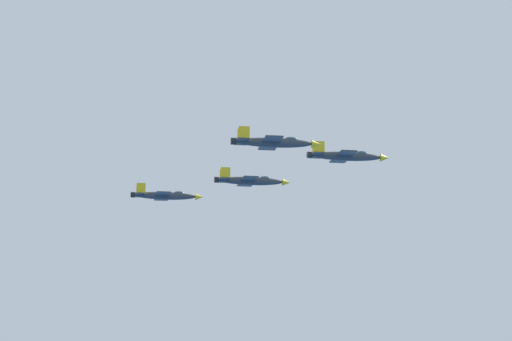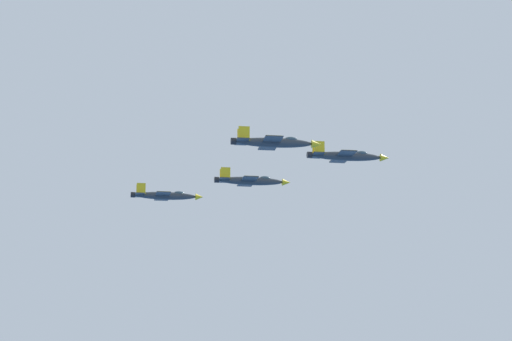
% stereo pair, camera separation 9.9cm
% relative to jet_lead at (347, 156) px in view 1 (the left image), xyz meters
% --- Properties ---
extents(jet_lead, '(18.59, 11.23, 3.92)m').
position_rel_jet_lead_xyz_m(jet_lead, '(0.00, 0.00, 0.00)').
color(jet_lead, '#2D3338').
extents(jet_left_wingman, '(17.97, 10.83, 3.79)m').
position_rel_jet_lead_xyz_m(jet_left_wingman, '(18.54, -16.45, -2.70)').
color(jet_left_wingman, '#2D3338').
extents(jet_right_wingman, '(18.37, 11.15, 3.87)m').
position_rel_jet_lead_xyz_m(jet_right_wingman, '(19.22, 15.65, -1.82)').
color(jet_right_wingman, '#2D3338').
extents(jet_left_outer, '(17.86, 10.78, 3.76)m').
position_rel_jet_lead_xyz_m(jet_left_outer, '(37.08, -32.90, -3.57)').
color(jet_left_outer, '#2D3338').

